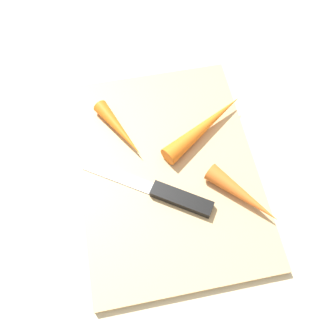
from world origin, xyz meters
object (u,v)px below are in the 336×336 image
object	(u,v)px
knife	(173,196)
carrot_medium	(243,195)
carrot_longest	(205,126)
carrot_shortest	(119,129)
cutting_board	(168,170)

from	to	relation	value
knife	carrot_medium	distance (m)	0.10
carrot_longest	carrot_shortest	bearing A→B (deg)	138.38
knife	carrot_shortest	distance (m)	0.14
knife	carrot_medium	xyz separation A→B (m)	(0.02, 0.10, 0.01)
cutting_board	carrot_longest	size ratio (longest dim) A/B	2.28
cutting_board	carrot_medium	size ratio (longest dim) A/B	3.10
carrot_shortest	carrot_medium	distance (m)	0.21
cutting_board	carrot_shortest	world-z (taller)	carrot_shortest
knife	carrot_longest	xyz separation A→B (m)	(-0.10, 0.07, 0.01)
carrot_longest	carrot_shortest	world-z (taller)	carrot_longest
cutting_board	knife	xyz separation A→B (m)	(0.05, -0.00, 0.01)
carrot_longest	carrot_medium	world-z (taller)	carrot_longest
knife	carrot_longest	bearing A→B (deg)	-91.49
cutting_board	knife	distance (m)	0.05
cutting_board	knife	world-z (taller)	knife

